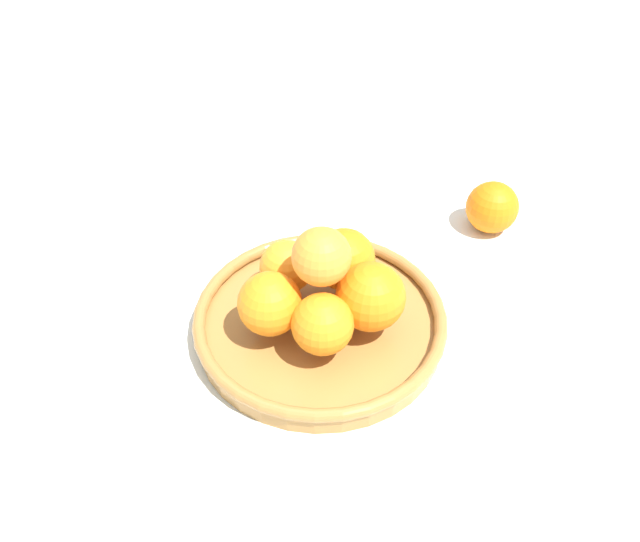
{
  "coord_description": "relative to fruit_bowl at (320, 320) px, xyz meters",
  "views": [
    {
      "loc": [
        -0.53,
        0.08,
        0.58
      ],
      "look_at": [
        0.0,
        0.0,
        0.1
      ],
      "focal_mm": 35.0,
      "sensor_mm": 36.0,
      "label": 1
    }
  ],
  "objects": [
    {
      "name": "fruit_bowl",
      "position": [
        0.0,
        0.0,
        0.0
      ],
      "size": [
        0.31,
        0.31,
        0.04
      ],
      "color": "#A57238",
      "rests_on": "ground_plane"
    },
    {
      "name": "ground_plane",
      "position": [
        0.0,
        0.0,
        -0.02
      ],
      "size": [
        4.0,
        4.0,
        0.0
      ],
      "primitive_type": "plane",
      "color": "silver"
    },
    {
      "name": "stray_orange",
      "position": [
        0.17,
        -0.28,
        0.02
      ],
      "size": [
        0.08,
        0.08,
        0.08
      ],
      "primitive_type": "sphere",
      "color": "orange",
      "rests_on": "ground_plane"
    },
    {
      "name": "orange_pile",
      "position": [
        -0.0,
        -0.0,
        0.06
      ],
      "size": [
        0.18,
        0.19,
        0.13
      ],
      "color": "orange",
      "rests_on": "fruit_bowl"
    }
  ]
}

